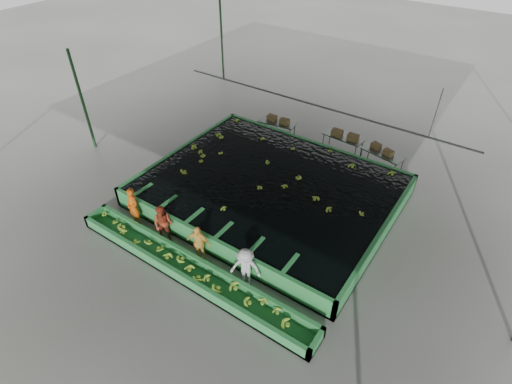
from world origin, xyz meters
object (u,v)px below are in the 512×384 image
Objects in this scene: worker_d at (246,268)px; box_stack_mid at (345,138)px; flotation_tank at (269,190)px; box_stack_right at (382,151)px; packing_table_left at (277,129)px; packing_table_mid at (342,144)px; worker_c at (198,243)px; worker_a at (133,207)px; worker_b at (163,224)px; sorting_trough at (189,270)px; packing_table_right at (381,161)px; box_stack_left at (278,122)px.

worker_d reaches higher than box_stack_mid.
flotation_tank is 5.79m from box_stack_right.
worker_d is at bearing -63.94° from packing_table_left.
worker_c is at bearing -97.12° from packing_table_mid.
worker_a is at bearing 165.34° from worker_c.
worker_b is 1.16× the size of box_stack_mid.
worker_d is at bearing -66.76° from flotation_tank.
box_stack_right is (6.56, 9.21, 0.07)m from worker_a.
sorting_trough is 10.04m from packing_table_left.
box_stack_right reaches higher than packing_table_right.
packing_table_left is 3.54m from packing_table_mid.
worker_c reaches higher than box_stack_left.
worker_b is 8.97m from box_stack_left.
worker_a reaches higher than packing_table_mid.
sorting_trough is at bearing -90.39° from worker_c.
packing_table_mid is (3.49, 0.55, 0.01)m from packing_table_left.
sorting_trough is 7.37× the size of box_stack_mid.
box_stack_left is 0.90× the size of box_stack_mid.
worker_a reaches higher than worker_b.
box_stack_right is (2.04, -0.25, 0.45)m from packing_table_mid.
worker_a is 1.23× the size of box_stack_mid.
worker_c is 9.24m from box_stack_left.
worker_b reaches higher than packing_table_left.
box_stack_mid is (0.10, -0.08, 0.45)m from packing_table_mid.
packing_table_mid is 1.72× the size of box_stack_right.
worker_d reaches higher than packing_table_right.
sorting_trough is at bearing -107.34° from packing_table_right.
worker_b is (-1.92, -4.30, 0.33)m from flotation_tank.
worker_b reaches higher than flotation_tank.
worker_d is 9.93m from packing_table_left.
sorting_trough is 8.15× the size of box_stack_left.
box_stack_mid reaches higher than packing_table_right.
box_stack_right is at bearing -7.00° from packing_table_mid.
worker_a is 1.36× the size of box_stack_left.
packing_table_mid is at bearing 68.22° from worker_c.
flotation_tank is 5.29m from box_stack_left.
worker_b is at bearing -118.22° from box_stack_right.
flotation_tank is at bearing 43.12° from worker_b.
packing_table_left is at bearing -132.56° from box_stack_left.
worker_d is at bearing -64.19° from box_stack_left.
packing_table_mid is 1.62× the size of box_stack_left.
worker_d is 1.29× the size of box_stack_left.
box_stack_left is 1.06× the size of box_stack_right.
packing_table_right is at bearing 38.40° from worker_b.
worker_a reaches higher than packing_table_right.
worker_a is at bearing -116.15° from box_stack_mid.
packing_table_left is at bearing 104.50° from sorting_trough.
box_stack_right reaches higher than flotation_tank.
box_stack_left reaches higher than packing_table_mid.
sorting_trough is 10.31m from packing_table_mid.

